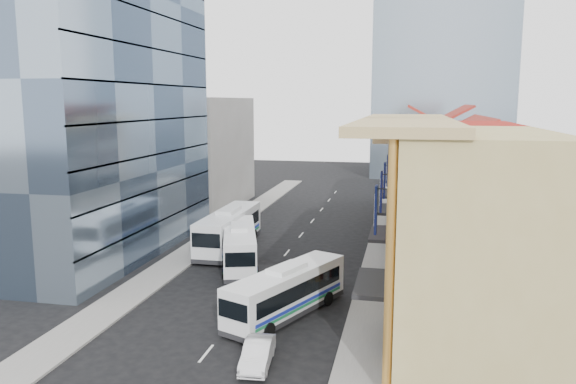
% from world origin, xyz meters
% --- Properties ---
extents(ground, '(200.00, 200.00, 0.00)m').
position_xyz_m(ground, '(0.00, 0.00, 0.00)').
color(ground, black).
rests_on(ground, ground).
extents(sidewalk_right, '(3.00, 90.00, 0.15)m').
position_xyz_m(sidewalk_right, '(8.50, 22.00, 0.07)').
color(sidewalk_right, slate).
rests_on(sidewalk_right, ground).
extents(sidewalk_left, '(3.00, 90.00, 0.15)m').
position_xyz_m(sidewalk_left, '(-8.50, 22.00, 0.07)').
color(sidewalk_left, slate).
rests_on(sidewalk_left, ground).
extents(shophouse_tan, '(8.00, 14.00, 12.00)m').
position_xyz_m(shophouse_tan, '(14.00, 5.00, 6.00)').
color(shophouse_tan, tan).
rests_on(shophouse_tan, ground).
extents(shophouse_red, '(8.00, 10.00, 12.00)m').
position_xyz_m(shophouse_red, '(14.00, 17.00, 6.00)').
color(shophouse_red, '#A31B12').
rests_on(shophouse_red, ground).
extents(shophouse_cream_near, '(8.00, 9.00, 10.00)m').
position_xyz_m(shophouse_cream_near, '(14.00, 26.50, 5.00)').
color(shophouse_cream_near, silver).
rests_on(shophouse_cream_near, ground).
extents(shophouse_cream_mid, '(8.00, 9.00, 10.00)m').
position_xyz_m(shophouse_cream_mid, '(14.00, 35.50, 5.00)').
color(shophouse_cream_mid, silver).
rests_on(shophouse_cream_mid, ground).
extents(shophouse_cream_far, '(8.00, 12.00, 11.00)m').
position_xyz_m(shophouse_cream_far, '(14.00, 46.00, 5.50)').
color(shophouse_cream_far, silver).
rests_on(shophouse_cream_far, ground).
extents(office_tower, '(12.00, 26.00, 30.00)m').
position_xyz_m(office_tower, '(-17.00, 19.00, 15.00)').
color(office_tower, '#425369').
rests_on(office_tower, ground).
extents(office_block_far, '(10.00, 18.00, 14.00)m').
position_xyz_m(office_block_far, '(-16.00, 42.00, 7.00)').
color(office_block_far, gray).
rests_on(office_block_far, ground).
extents(bus_left_near, '(5.72, 11.27, 3.53)m').
position_xyz_m(bus_left_near, '(-2.99, 17.27, 1.76)').
color(bus_left_near, silver).
rests_on(bus_left_near, ground).
extents(bus_left_far, '(2.92, 12.11, 3.88)m').
position_xyz_m(bus_left_far, '(-5.50, 22.17, 1.94)').
color(bus_left_far, silver).
rests_on(bus_left_far, ground).
extents(bus_right, '(6.41, 10.53, 3.34)m').
position_xyz_m(bus_right, '(3.15, 7.24, 1.67)').
color(bus_right, silver).
rests_on(bus_right, ground).
extents(sedan_right, '(1.75, 4.08, 1.31)m').
position_xyz_m(sedan_right, '(3.11, 0.22, 0.65)').
color(sedan_right, silver).
rests_on(sedan_right, ground).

